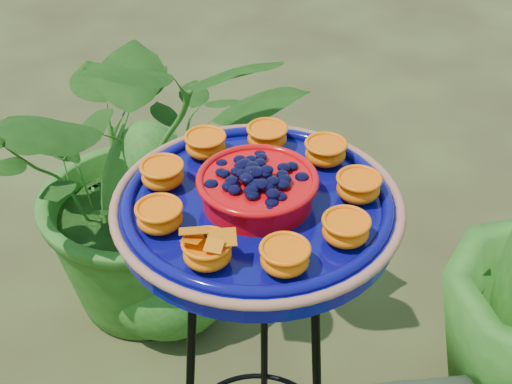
# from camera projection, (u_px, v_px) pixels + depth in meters

# --- Properties ---
(tripod_stand) EXTENTS (0.38, 0.38, 0.86)m
(tripod_stand) POSITION_uv_depth(u_px,v_px,m) (257.00, 363.00, 1.34)
(tripod_stand) COLOR black
(tripod_stand) RESTS_ON ground
(feeder_dish) EXTENTS (0.53, 0.53, 0.10)m
(feeder_dish) POSITION_uv_depth(u_px,v_px,m) (257.00, 203.00, 1.11)
(feeder_dish) COLOR #080860
(feeder_dish) RESTS_ON tripod_stand
(shrub_back_left) EXTENTS (1.06, 1.01, 0.94)m
(shrub_back_left) POSITION_uv_depth(u_px,v_px,m) (148.00, 168.00, 1.95)
(shrub_back_left) COLOR #225215
(shrub_back_left) RESTS_ON ground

